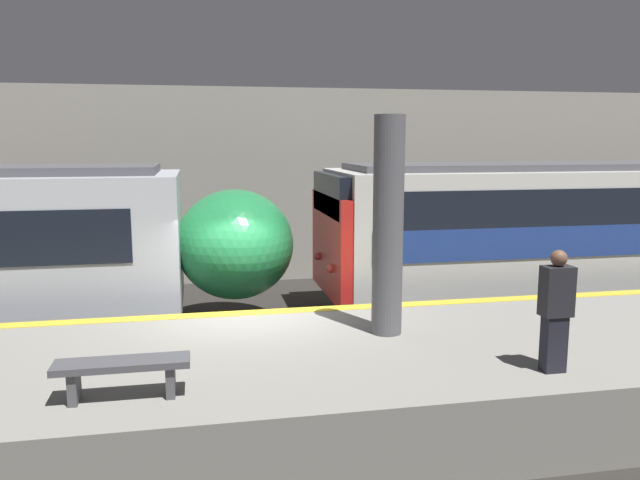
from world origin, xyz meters
The scene contains 6 objects.
ground_plane centered at (0.00, 0.00, 0.00)m, with size 120.00×120.00×0.00m, color #282623.
platform centered at (0.00, -2.13, 0.51)m, with size 40.00×4.27×1.04m.
station_rear_barrier centered at (0.00, 6.83, 2.67)m, with size 50.00×0.15×5.33m.
support_pillar_near centered at (1.94, -1.64, 2.66)m, with size 0.46×0.46×3.26m.
person_waiting centered at (3.53, -3.58, 1.85)m, with size 0.38×0.24×1.56m.
platform_bench centered at (-1.71, -3.40, 1.37)m, with size 1.50×0.40×0.45m.
Camera 1 is at (-0.83, -10.41, 3.93)m, focal length 35.00 mm.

